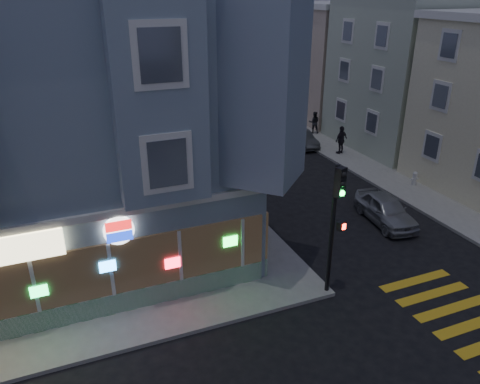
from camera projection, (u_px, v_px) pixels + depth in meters
ground at (289, 353)px, 14.90m from camera, size 120.00×120.00×0.00m
sidewalk_ne at (396, 115)px, 42.33m from camera, size 24.00×42.00×0.15m
corner_building at (48, 113)px, 19.76m from camera, size 14.60×14.60×11.40m
row_house_b at (431, 68)px, 33.04m from camera, size 12.00×8.60×10.50m
row_house_c at (355, 62)px, 40.97m from camera, size 12.00×8.60×9.00m
row_house_d at (305, 42)px, 48.28m from camera, size 12.00×8.60×10.50m
utility_pole at (284, 67)px, 37.45m from camera, size 2.20×0.30×9.00m
street_tree_near at (256, 67)px, 42.95m from camera, size 3.00×3.00×5.30m
street_tree_far at (225, 56)px, 49.72m from camera, size 3.00×3.00×5.30m
pedestrian_a at (314, 122)px, 36.43m from camera, size 1.02×0.93×1.70m
pedestrian_b at (341, 140)px, 31.91m from camera, size 1.22×0.80×1.92m
parked_car_a at (386, 209)px, 22.92m from camera, size 2.14×4.24×1.38m
parked_car_b at (302, 139)px, 33.93m from camera, size 1.41×3.61×1.17m
parked_car_c at (242, 120)px, 38.43m from camera, size 2.26×4.80×1.35m
parked_car_d at (236, 105)px, 43.40m from camera, size 2.06×4.39×1.21m
traffic_signal at (336, 210)px, 16.27m from camera, size 0.64×0.57×5.07m
fire_hydrant at (415, 178)px, 26.98m from camera, size 0.47×0.27×0.81m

